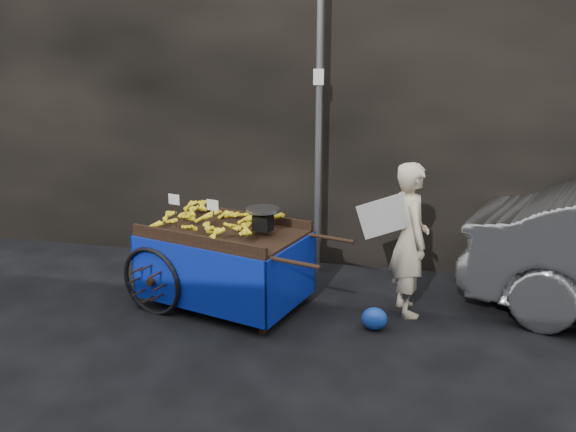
# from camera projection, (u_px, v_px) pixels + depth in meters

# --- Properties ---
(ground) EXTENTS (80.00, 80.00, 0.00)m
(ground) POSITION_uv_depth(u_px,v_px,m) (268.00, 313.00, 5.97)
(ground) COLOR black
(ground) RESTS_ON ground
(building_wall) EXTENTS (13.50, 2.00, 5.00)m
(building_wall) POSITION_uv_depth(u_px,v_px,m) (342.00, 66.00, 7.64)
(building_wall) COLOR black
(building_wall) RESTS_ON ground
(street_pole) EXTENTS (0.12, 0.10, 4.00)m
(street_pole) POSITION_uv_depth(u_px,v_px,m) (319.00, 111.00, 6.57)
(street_pole) COLOR slate
(street_pole) RESTS_ON ground
(banana_cart) EXTENTS (2.45, 1.58, 1.23)m
(banana_cart) POSITION_uv_depth(u_px,v_px,m) (220.00, 238.00, 6.00)
(banana_cart) COLOR black
(banana_cart) RESTS_ON ground
(vendor) EXTENTS (0.82, 0.68, 1.62)m
(vendor) POSITION_uv_depth(u_px,v_px,m) (410.00, 239.00, 5.78)
(vendor) COLOR #C8B594
(vendor) RESTS_ON ground
(plastic_bag) EXTENTS (0.26, 0.21, 0.23)m
(plastic_bag) POSITION_uv_depth(u_px,v_px,m) (374.00, 319.00, 5.58)
(plastic_bag) COLOR blue
(plastic_bag) RESTS_ON ground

